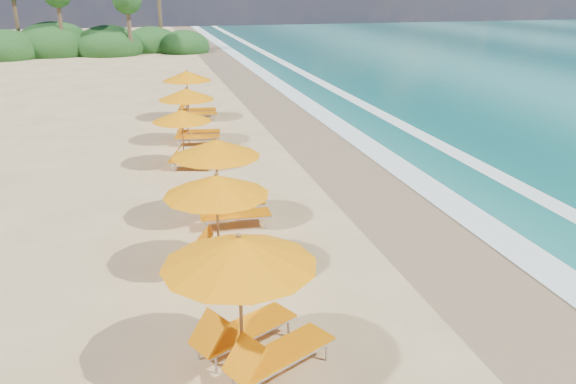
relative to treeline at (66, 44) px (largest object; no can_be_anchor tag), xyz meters
The scene contains 10 objects.
ground 46.60m from the treeline, 77.68° to the right, with size 160.00×160.00×0.00m, color #D1B57B.
wet_sand 47.61m from the treeline, 72.97° to the right, with size 4.00×160.00×0.01m, color #856F4F.
surf_foam 48.47m from the treeline, 69.92° to the right, with size 4.00×160.00×0.01m.
station_2 51.68m from the treeline, 81.28° to the right, with size 3.56×3.56×2.68m.
station_3 47.95m from the treeline, 80.41° to the right, with size 2.67×2.47×2.48m.
station_4 45.06m from the treeline, 79.26° to the right, with size 2.79×2.59×2.53m.
station_5 39.42m from the treeline, 78.48° to the right, with size 2.77×2.69×2.21m.
station_6 36.16m from the treeline, 76.61° to the right, with size 2.84×2.70×2.40m.
station_7 31.83m from the treeline, 73.93° to the right, with size 2.83×2.66×2.48m.
treeline is the anchor object (origin of this frame).
Camera 1 is at (-3.67, -14.32, 6.53)m, focal length 36.48 mm.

